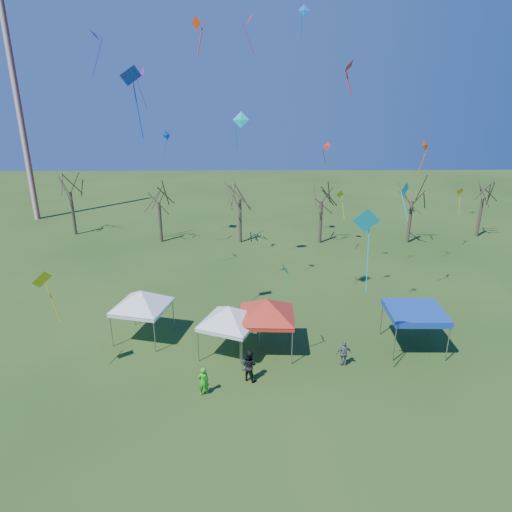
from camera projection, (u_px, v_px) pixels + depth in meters
The scene contains 32 objects.
ground at pixel (275, 378), 25.60m from camera, with size 140.00×140.00×0.00m, color #254416.
radio_mast at pixel (20, 115), 52.87m from camera, with size 0.70×0.70×25.00m, color silver.
tree_0 at pixel (68, 176), 48.82m from camera, with size 3.83×3.83×8.44m.
tree_1 at pixel (158, 188), 46.62m from camera, with size 3.42×3.42×7.54m.
tree_2 at pixel (240, 183), 46.30m from camera, with size 3.71×3.71×8.18m.
tree_3 at pixel (322, 186), 46.17m from camera, with size 3.59×3.59×7.91m.
tree_4 at pixel (414, 186), 46.26m from camera, with size 3.58×3.58×7.89m.
tree_5 at pixel (485, 185), 48.42m from camera, with size 3.39×3.39×7.46m.
tent_white_west at pixel (141, 294), 28.71m from camera, with size 4.27×4.27×3.88m.
tent_white_mid at pixel (229, 310), 26.90m from camera, with size 3.93×3.93×3.74m.
tent_red at pixel (267, 302), 27.26m from camera, with size 4.58×4.58×4.04m.
tent_blue at pixel (415, 313), 27.83m from camera, with size 3.42×3.42×2.63m.
person_green at pixel (203, 381), 23.96m from camera, with size 0.60×0.39×1.65m, color green.
person_grey at pixel (344, 354), 26.52m from camera, with size 0.92×0.38×1.57m, color slate.
person_dark at pixel (249, 365), 25.14m from camera, with size 0.90×0.70×1.84m, color black.
kite_19 at pixel (327, 147), 42.27m from camera, with size 0.78×0.79×2.22m.
kite_5 at pixel (366, 221), 20.87m from camera, with size 1.27×0.49×4.16m.
kite_8 at pixel (131, 76), 23.86m from camera, with size 1.58×1.57×3.82m.
kite_1 at pixel (285, 269), 25.04m from camera, with size 0.60×1.00×2.19m.
kite_24 at pixel (197, 24), 27.18m from camera, with size 0.78×0.72×2.23m.
kite_18 at pixel (304, 12), 24.54m from camera, with size 0.65×0.29×1.68m.
kite_27 at pixel (404, 190), 24.92m from camera, with size 0.81×0.83×2.25m.
kite_17 at pixel (425, 146), 30.51m from camera, with size 0.79×0.80×2.60m.
kite_11 at pixel (241, 120), 37.00m from camera, with size 1.40×0.81×3.01m.
kite_22 at pixel (340, 195), 42.86m from camera, with size 0.99×0.86×2.79m.
kite_14 at pixel (42, 280), 23.08m from camera, with size 1.20×1.37×3.11m.
kite_25 at pixel (349, 67), 19.38m from camera, with size 0.67×0.77×1.44m.
kite_26 at pixel (249, 20), 37.74m from camera, with size 0.94×1.13×3.12m.
kite_7 at pixel (95, 35), 30.01m from camera, with size 1.06×1.20×2.92m.
kite_13 at pixel (167, 136), 41.21m from camera, with size 0.87×0.93×2.38m.
kite_2 at pixel (141, 75), 41.13m from camera, with size 1.16×1.55×3.67m.
kite_12 at pixel (460, 192), 44.11m from camera, with size 0.97×0.69×2.74m.
Camera 1 is at (-1.35, -21.67, 15.24)m, focal length 32.00 mm.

